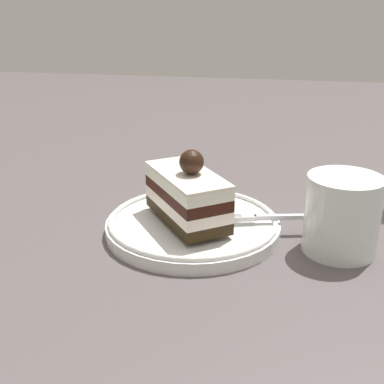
% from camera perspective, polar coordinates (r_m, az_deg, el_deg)
% --- Properties ---
extents(ground_plane, '(2.40, 2.40, 0.00)m').
position_cam_1_polar(ground_plane, '(0.54, -0.43, -5.80)').
color(ground_plane, '#534B4C').
extents(dessert_plate, '(0.20, 0.20, 0.02)m').
position_cam_1_polar(dessert_plate, '(0.56, 0.00, -3.74)').
color(dessert_plate, white).
rests_on(dessert_plate, ground_plane).
extents(cake_slice, '(0.13, 0.11, 0.08)m').
position_cam_1_polar(cake_slice, '(0.54, -0.57, -0.27)').
color(cake_slice, black).
rests_on(cake_slice, dessert_plate).
extents(fork, '(0.03, 0.11, 0.00)m').
position_cam_1_polar(fork, '(0.55, 7.97, -2.90)').
color(fork, silver).
rests_on(fork, dessert_plate).
extents(drink_glass_far, '(0.08, 0.08, 0.08)m').
position_cam_1_polar(drink_glass_far, '(0.53, 16.80, -2.98)').
color(drink_glass_far, white).
rests_on(drink_glass_far, ground_plane).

